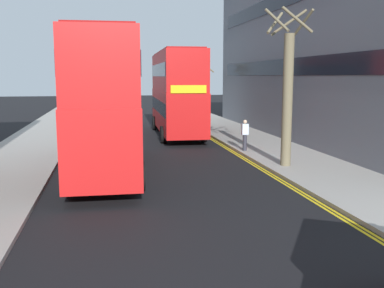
% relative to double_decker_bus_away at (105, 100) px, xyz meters
% --- Properties ---
extents(sidewalk_right, '(4.00, 80.00, 0.14)m').
position_rel_double_decker_bus_away_xyz_m(sidewalk_right, '(8.80, 0.44, -2.96)').
color(sidewalk_right, '#9E9991').
rests_on(sidewalk_right, ground).
extents(sidewalk_left, '(4.00, 80.00, 0.14)m').
position_rel_double_decker_bus_away_xyz_m(sidewalk_left, '(-4.20, 0.44, -2.96)').
color(sidewalk_left, '#9E9991').
rests_on(sidewalk_left, ground).
extents(kerb_line_outer, '(0.10, 56.00, 0.01)m').
position_rel_double_decker_bus_away_xyz_m(kerb_line_outer, '(6.70, -1.56, -3.03)').
color(kerb_line_outer, yellow).
rests_on(kerb_line_outer, ground).
extents(kerb_line_inner, '(0.10, 56.00, 0.01)m').
position_rel_double_decker_bus_away_xyz_m(kerb_line_inner, '(6.54, -1.56, -3.03)').
color(kerb_line_inner, yellow).
rests_on(kerb_line_inner, ground).
extents(double_decker_bus_away, '(2.99, 10.86, 5.64)m').
position_rel_double_decker_bus_away_xyz_m(double_decker_bus_away, '(0.00, 0.00, 0.00)').
color(double_decker_bus_away, red).
rests_on(double_decker_bus_away, ground).
extents(double_decker_bus_oncoming, '(3.03, 10.87, 5.64)m').
position_rel_double_decker_bus_away_xyz_m(double_decker_bus_oncoming, '(4.69, 10.89, 0.00)').
color(double_decker_bus_oncoming, red).
rests_on(double_decker_bus_oncoming, ground).
extents(pedestrian_far, '(0.34, 0.22, 1.62)m').
position_rel_double_decker_bus_away_xyz_m(pedestrian_far, '(7.11, 3.27, -2.04)').
color(pedestrian_far, '#2D2D38').
rests_on(pedestrian_far, sidewalk_right).
extents(street_tree_near, '(2.01, 1.97, 6.73)m').
position_rel_double_decker_bus_away_xyz_m(street_tree_near, '(7.69, -0.76, 0.26)').
color(street_tree_near, '#6B6047').
rests_on(street_tree_near, sidewalk_right).
extents(street_tree_mid, '(1.72, 1.83, 5.34)m').
position_rel_double_decker_bus_away_xyz_m(street_tree_mid, '(8.89, 21.74, -0.48)').
color(street_tree_mid, '#6B6047').
rests_on(street_tree_mid, sidewalk_right).
extents(townhouse_terrace_right, '(10.08, 28.00, 11.97)m').
position_rel_double_decker_bus_away_xyz_m(townhouse_terrace_right, '(15.79, 7.82, 2.96)').
color(townhouse_terrace_right, slate).
rests_on(townhouse_terrace_right, ground).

